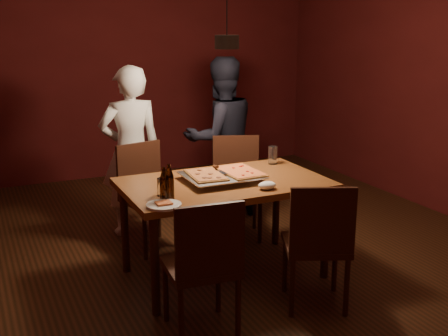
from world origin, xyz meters
name	(u,v)px	position (x,y,z in m)	size (l,w,h in m)	color
room_shell	(227,90)	(0.00, 0.00, 1.40)	(6.00, 6.00, 6.00)	#3A1C0F
dining_table	(224,191)	(-0.12, -0.21, 0.68)	(1.50, 0.90, 0.75)	brown
chair_far_left	(146,186)	(-0.48, 0.61, 0.54)	(0.51, 0.51, 0.49)	#38190F
chair_far_right	(237,177)	(0.36, 0.55, 0.54)	(0.54, 0.54, 0.49)	#38190F
chair_near_left	(205,256)	(-0.60, -0.96, 0.54)	(0.45, 0.45, 0.49)	#38190F
chair_near_right	(319,235)	(0.22, -0.96, 0.54)	(0.55, 0.55, 0.49)	#38190F
pizza_tray	(222,178)	(-0.13, -0.19, 0.77)	(0.55, 0.45, 0.05)	silver
pizza_meat	(206,175)	(-0.25, -0.18, 0.81)	(0.24, 0.37, 0.02)	maroon
pizza_cheese	(240,171)	(0.02, -0.20, 0.81)	(0.26, 0.41, 0.02)	gold
spatula	(220,172)	(-0.14, -0.18, 0.81)	(0.09, 0.24, 0.04)	silver
beer_bottle_a	(164,184)	(-0.67, -0.46, 0.86)	(0.06, 0.06, 0.22)	black
beer_bottle_b	(169,182)	(-0.63, -0.45, 0.87)	(0.06, 0.06, 0.24)	black
water_glass_left	(163,187)	(-0.65, -0.36, 0.81)	(0.08, 0.08, 0.12)	silver
water_glass_right	(273,155)	(0.46, 0.09, 0.82)	(0.07, 0.07, 0.15)	silver
plate_slice	(164,205)	(-0.72, -0.58, 0.76)	(0.23, 0.23, 0.03)	white
napkin	(267,185)	(0.07, -0.52, 0.78)	(0.13, 0.10, 0.06)	white
diner_white	(131,151)	(-0.50, 0.96, 0.77)	(0.56, 0.37, 1.54)	silver
diner_dark	(221,138)	(0.44, 1.08, 0.79)	(0.77, 0.60, 1.58)	black
pendant_lamp	(227,41)	(0.00, 0.00, 1.76)	(0.18, 0.18, 1.10)	black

